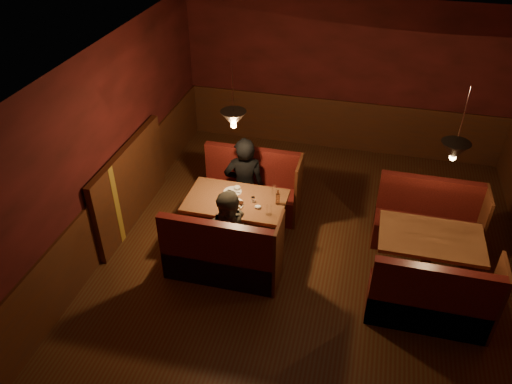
% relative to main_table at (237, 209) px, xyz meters
% --- Properties ---
extents(room, '(6.02, 7.02, 2.92)m').
position_rel_main_table_xyz_m(room, '(0.89, -0.22, 0.46)').
color(room, '#4F2310').
rests_on(room, ground).
extents(main_table, '(1.44, 0.87, 1.00)m').
position_rel_main_table_xyz_m(main_table, '(0.00, 0.00, 0.00)').
color(main_table, brown).
rests_on(main_table, ground).
extents(main_bench_far, '(1.58, 0.56, 1.08)m').
position_rel_main_table_xyz_m(main_bench_far, '(0.02, 0.81, -0.25)').
color(main_bench_far, '#330D0A').
rests_on(main_bench_far, ground).
extents(main_bench_near, '(1.58, 0.56, 1.08)m').
position_rel_main_table_xyz_m(main_bench_near, '(0.02, -0.81, -0.25)').
color(main_bench_near, '#330D0A').
rests_on(main_bench_near, ground).
extents(second_table, '(1.34, 0.86, 0.76)m').
position_rel_main_table_xyz_m(second_table, '(2.70, -0.16, -0.03)').
color(second_table, brown).
rests_on(second_table, ground).
extents(second_bench_far, '(1.48, 0.56, 1.06)m').
position_rel_main_table_xyz_m(second_bench_far, '(2.73, 0.64, -0.25)').
color(second_bench_far, '#330D0A').
rests_on(second_bench_far, ground).
extents(second_bench_near, '(1.48, 0.56, 1.06)m').
position_rel_main_table_xyz_m(second_bench_near, '(2.73, -0.96, -0.25)').
color(second_bench_near, '#330D0A').
rests_on(second_bench_near, ground).
extents(diner_a, '(0.72, 0.56, 1.75)m').
position_rel_main_table_xyz_m(diner_a, '(-0.07, 0.67, 0.28)').
color(diner_a, black).
rests_on(diner_a, ground).
extents(diner_b, '(0.90, 0.78, 1.60)m').
position_rel_main_table_xyz_m(diner_b, '(0.08, -0.56, 0.21)').
color(diner_b, '#312C24').
rests_on(diner_b, ground).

